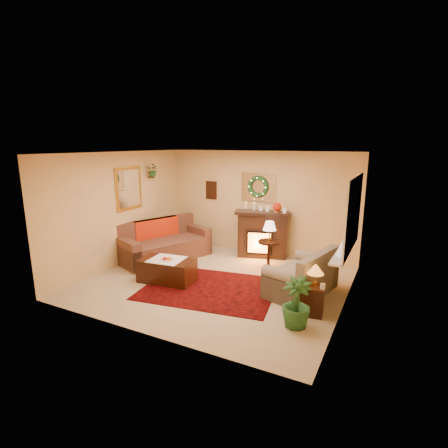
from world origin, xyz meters
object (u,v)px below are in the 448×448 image
at_px(fireplace, 262,235).
at_px(coffee_table, 167,271).
at_px(loveseat, 302,271).
at_px(side_table_round, 269,255).
at_px(sofa, 165,242).
at_px(end_table_square, 311,298).

height_order(fireplace, coffee_table, fireplace).
height_order(fireplace, loveseat, fireplace).
bearing_deg(fireplace, coffee_table, -133.05).
distance_m(fireplace, side_table_round, 0.90).
distance_m(sofa, loveseat, 3.53).
xyz_separation_m(sofa, end_table_square, (3.87, -1.18, -0.16)).
xyz_separation_m(fireplace, coffee_table, (-1.16, -2.39, -0.34)).
bearing_deg(fireplace, sofa, -166.23).
distance_m(fireplace, loveseat, 2.21).
xyz_separation_m(sofa, fireplace, (2.06, 1.24, 0.12)).
xyz_separation_m(end_table_square, coffee_table, (-2.97, 0.03, -0.06)).
height_order(side_table_round, coffee_table, side_table_round).
distance_m(loveseat, end_table_square, 0.84).
height_order(end_table_square, coffee_table, end_table_square).
distance_m(loveseat, coffee_table, 2.70).
bearing_deg(loveseat, side_table_round, 150.30).
height_order(sofa, side_table_round, sofa).
bearing_deg(sofa, coffee_table, -30.24).
distance_m(end_table_square, coffee_table, 2.97).
relative_size(fireplace, loveseat, 0.81).
relative_size(fireplace, coffee_table, 1.07).
height_order(sofa, coffee_table, sofa).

